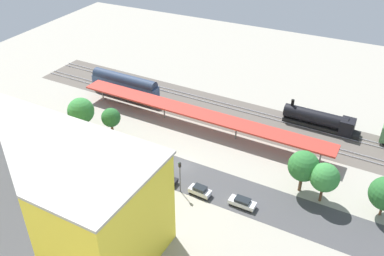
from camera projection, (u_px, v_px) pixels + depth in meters
name	position (u px, v px, depth m)	size (l,w,h in m)	color
ground_plane	(183.00, 165.00, 81.07)	(168.14, 168.14, 0.00)	#9E998C
rail_bed	(226.00, 113.00, 98.00)	(105.09, 14.07, 0.01)	#5B544C
street_asphalt	(176.00, 173.00, 79.11)	(105.09, 9.00, 0.01)	#424244
track_rails	(226.00, 112.00, 97.90)	(105.00, 12.14, 0.12)	#9E9EA8
platform_canopy_near	(199.00, 113.00, 90.55)	(59.86, 7.12, 3.91)	#B73328
locomotive	(322.00, 121.00, 91.29)	(16.89, 3.75, 5.40)	black
freight_coach_far	(125.00, 85.00, 103.87)	(18.84, 3.68, 5.72)	black
parked_car_0	(242.00, 203.00, 71.08)	(4.71, 2.01, 1.59)	black
parked_car_1	(200.00, 191.00, 73.54)	(4.16, 2.08, 1.73)	black
parked_car_2	(165.00, 178.00, 76.50)	(4.70, 1.85, 1.72)	black
parked_car_3	(130.00, 168.00, 79.18)	(4.44, 1.87, 1.72)	black
construction_building	(34.00, 186.00, 63.45)	(40.44, 16.38, 16.19)	yellow
construction_roof_slab	(22.00, 142.00, 58.98)	(41.04, 16.98, 0.40)	#ADA89E
box_truck_0	(100.00, 166.00, 77.88)	(8.95, 2.85, 3.65)	black
box_truck_1	(51.00, 154.00, 81.31)	(9.61, 3.25, 3.57)	black
box_truck_2	(69.00, 157.00, 80.68)	(8.31, 3.27, 3.32)	black
street_tree_0	(81.00, 111.00, 89.59)	(5.77, 5.77, 7.53)	brown
street_tree_1	(325.00, 178.00, 69.79)	(5.01, 5.01, 7.71)	brown
street_tree_2	(304.00, 166.00, 71.97)	(5.47, 5.47, 8.21)	brown
street_tree_3	(111.00, 118.00, 86.75)	(4.04, 4.04, 6.95)	brown
traffic_light	(180.00, 173.00, 72.35)	(0.50, 0.36, 6.42)	#333333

